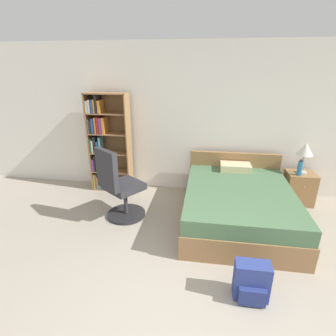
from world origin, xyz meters
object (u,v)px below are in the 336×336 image
at_px(table_lamp, 305,150).
at_px(bookshelf, 105,142).
at_px(office_chair, 119,188).
at_px(backpack_blue, 252,282).
at_px(nightstand, 299,188).
at_px(bed, 237,203).
at_px(water_bottle, 300,168).

bearing_deg(table_lamp, bookshelf, 179.12).
bearing_deg(office_chair, table_lamp, 18.58).
bearing_deg(backpack_blue, bookshelf, 135.78).
bearing_deg(nightstand, table_lamp, 108.71).
height_order(bookshelf, bed, bookshelf).
height_order(nightstand, table_lamp, table_lamp).
relative_size(bookshelf, bed, 0.91).
distance_m(bookshelf, table_lamp, 3.40).
bearing_deg(bed, nightstand, 33.47).
height_order(office_chair, nightstand, office_chair).
xyz_separation_m(office_chair, nightstand, (2.84, 0.93, -0.23)).
bearing_deg(office_chair, nightstand, 18.12).
xyz_separation_m(bookshelf, water_bottle, (3.33, -0.17, -0.25)).
height_order(bookshelf, office_chair, bookshelf).
distance_m(office_chair, backpack_blue, 2.19).
bearing_deg(water_bottle, backpack_blue, -115.57).
height_order(bed, table_lamp, table_lamp).
relative_size(office_chair, backpack_blue, 2.77).
relative_size(table_lamp, backpack_blue, 1.24).
relative_size(office_chair, water_bottle, 4.37).
bearing_deg(table_lamp, water_bottle, -120.74).
distance_m(nightstand, water_bottle, 0.41).
xyz_separation_m(bed, water_bottle, (1.01, 0.62, 0.39)).
xyz_separation_m(nightstand, backpack_blue, (-1.08, -2.19, -0.08)).
bearing_deg(backpack_blue, table_lamp, 64.13).
bearing_deg(bed, bookshelf, 161.17).
bearing_deg(backpack_blue, water_bottle, 64.43).
bearing_deg(backpack_blue, bed, 90.16).
xyz_separation_m(bed, office_chair, (-1.75, -0.21, 0.22)).
height_order(nightstand, water_bottle, water_bottle).
bearing_deg(backpack_blue, nightstand, 63.74).
distance_m(bookshelf, water_bottle, 3.35).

